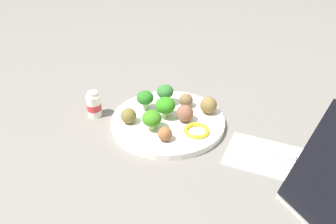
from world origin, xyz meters
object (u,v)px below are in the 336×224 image
(fork, at_px, (272,151))
(napkin, at_px, (266,156))
(broccoli_floret_front_right, at_px, (152,119))
(broccoli_floret_mid_left, at_px, (165,106))
(meatball_front_left, at_px, (186,100))
(plate, at_px, (168,121))
(knife, at_px, (268,160))
(meatball_near_rim, at_px, (185,113))
(pepper_ring_center, at_px, (197,130))
(meatball_mid_left, at_px, (165,134))
(broccoli_floret_back_left, at_px, (165,92))
(meatball_center, at_px, (128,116))
(meatball_front_right, at_px, (208,105))
(yogurt_bottle, at_px, (94,105))
(broccoli_floret_front_left, at_px, (145,98))

(fork, bearing_deg, napkin, -114.98)
(broccoli_floret_front_right, distance_m, fork, 0.28)
(broccoli_floret_mid_left, height_order, meatball_front_left, broccoli_floret_mid_left)
(meatball_front_left, xyz_separation_m, fork, (0.23, -0.09, -0.03))
(plate, relative_size, knife, 1.93)
(meatball_near_rim, relative_size, knife, 0.29)
(broccoli_floret_mid_left, bearing_deg, pepper_ring_center, -19.59)
(broccoli_floret_front_right, relative_size, knife, 0.34)
(meatball_front_left, xyz_separation_m, knife, (0.23, -0.13, -0.03))
(broccoli_floret_mid_left, height_order, knife, broccoli_floret_mid_left)
(meatball_mid_left, height_order, napkin, meatball_mid_left)
(meatball_mid_left, bearing_deg, meatball_near_rim, 79.49)
(broccoli_floret_back_left, relative_size, meatball_mid_left, 1.63)
(broccoli_floret_front_right, xyz_separation_m, meatball_center, (-0.06, 0.01, -0.01))
(plate, xyz_separation_m, knife, (0.25, -0.06, -0.00))
(meatball_front_right, xyz_separation_m, pepper_ring_center, (-0.00, -0.09, -0.02))
(plate, height_order, broccoli_floret_front_right, broccoli_floret_front_right)
(fork, distance_m, yogurt_bottle, 0.45)
(broccoli_floret_front_left, relative_size, knife, 0.36)
(napkin, bearing_deg, fork, 65.02)
(broccoli_floret_front_right, relative_size, meatball_near_rim, 1.18)
(broccoli_floret_front_right, bearing_deg, pepper_ring_center, 15.16)
(broccoli_floret_back_left, bearing_deg, broccoli_floret_front_left, -127.24)
(broccoli_floret_back_left, bearing_deg, meatball_front_right, -0.31)
(meatball_center, xyz_separation_m, fork, (0.34, 0.03, -0.03))
(meatball_near_rim, bearing_deg, broccoli_floret_front_left, 174.72)
(yogurt_bottle, bearing_deg, napkin, -1.16)
(broccoli_floret_back_left, bearing_deg, knife, -23.20)
(pepper_ring_center, bearing_deg, broccoli_floret_back_left, 141.43)
(broccoli_floret_mid_left, relative_size, fork, 0.45)
(fork, relative_size, knife, 0.83)
(fork, bearing_deg, meatball_mid_left, -165.41)
(meatball_near_rim, distance_m, meatball_center, 0.14)
(meatball_center, distance_m, knife, 0.34)
(broccoli_floret_front_right, xyz_separation_m, meatball_near_rim, (0.06, 0.06, -0.01))
(broccoli_floret_front_right, bearing_deg, meatball_near_rim, 46.32)
(broccoli_floret_back_left, height_order, meatball_front_left, broccoli_floret_back_left)
(meatball_center, relative_size, napkin, 0.22)
(broccoli_floret_front_right, xyz_separation_m, meatball_front_right, (0.10, 0.12, -0.01))
(meatball_near_rim, distance_m, meatball_front_right, 0.07)
(meatball_front_left, bearing_deg, broccoli_floret_mid_left, -114.99)
(broccoli_floret_mid_left, xyz_separation_m, broccoli_floret_back_left, (-0.02, 0.06, 0.00))
(broccoli_floret_mid_left, xyz_separation_m, broccoli_floret_front_left, (-0.06, 0.01, 0.00))
(broccoli_floret_mid_left, bearing_deg, meatball_mid_left, -68.83)
(knife, height_order, yogurt_bottle, yogurt_bottle)
(plate, bearing_deg, fork, -4.82)
(broccoli_floret_front_left, relative_size, meatball_front_right, 1.24)
(meatball_center, bearing_deg, meatball_front_left, 48.86)
(broccoli_floret_mid_left, xyz_separation_m, napkin, (0.26, -0.04, -0.05))
(meatball_front_left, bearing_deg, napkin, -26.37)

